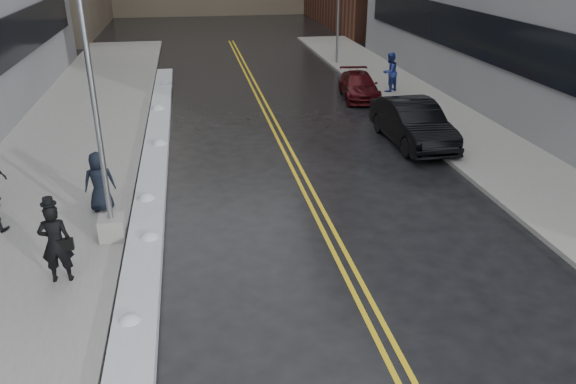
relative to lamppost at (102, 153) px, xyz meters
name	(u,v)px	position (x,y,z in m)	size (l,w,h in m)	color
ground	(245,271)	(3.30, -2.00, -2.53)	(160.00, 160.00, 0.00)	black
sidewalk_west	(71,147)	(-2.45, 8.00, -2.46)	(5.50, 50.00, 0.15)	gray
sidewalk_east	(451,126)	(13.30, 8.00, -2.46)	(4.00, 50.00, 0.15)	gray
lane_line_left	(277,137)	(5.65, 8.00, -2.53)	(0.12, 50.00, 0.01)	gold
lane_line_right	(284,137)	(5.95, 8.00, -2.53)	(0.12, 50.00, 0.01)	gold
snow_ridge	(155,157)	(0.85, 6.00, -2.36)	(0.90, 30.00, 0.34)	silver
lamppost	(102,153)	(0.00, 0.00, 0.00)	(0.65, 0.65, 7.62)	gray
fire_hydrant	(431,116)	(12.30, 8.00, -1.98)	(0.26, 0.26, 0.73)	maroon
traffic_signal	(338,11)	(11.80, 22.00, 0.87)	(0.16, 0.20, 6.00)	gray
pedestrian_fedora	(56,243)	(-0.95, -1.89, -1.41)	(0.71, 0.46, 1.94)	black
pedestrian_c	(99,182)	(-0.48, 1.83, -1.50)	(0.87, 0.56, 1.78)	black
pedestrian_east	(390,72)	(12.57, 14.07, -1.38)	(0.98, 0.76, 2.01)	navy
car_black	(413,123)	(10.80, 6.30, -1.68)	(1.81, 5.18, 1.71)	black
car_maroon	(359,86)	(10.80, 13.61, -1.91)	(1.73, 4.27, 1.24)	#3F0A0E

